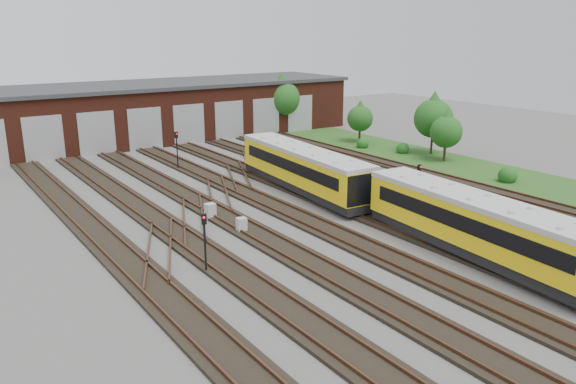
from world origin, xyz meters
TOP-DOWN VIEW (x-y plane):
  - ground at (0.00, 0.00)m, footprint 120.00×120.00m
  - track_network at (-0.17, 0.59)m, footprint 30.40×70.00m
  - maintenance_shed at (-0.01, 39.97)m, footprint 51.00×12.50m
  - grass_verge at (19.00, 10.00)m, footprint 8.00×55.00m
  - metro_train at (2.00, -4.54)m, footprint 4.01×47.34m
  - signal_mast_0 at (-11.07, 2.06)m, footprint 0.31×0.30m
  - signal_mast_1 at (1.98, 19.97)m, footprint 0.25×0.23m
  - signal_mast_2 at (-2.93, 23.84)m, footprint 0.28×0.26m
  - signal_mast_3 at (6.97, 4.24)m, footprint 0.27×0.26m
  - relay_cabinet_0 at (-6.54, 6.23)m, footprint 0.64×0.55m
  - relay_cabinet_1 at (-6.90, 9.73)m, footprint 0.70×0.60m
  - relay_cabinet_2 at (2.01, -3.58)m, footprint 0.68×0.64m
  - relay_cabinet_3 at (5.24, 13.48)m, footprint 0.58×0.50m
  - relay_cabinet_4 at (4.86, 6.77)m, footprint 0.71×0.60m
  - tree_0 at (16.00, 35.00)m, footprint 4.38×4.38m
  - tree_1 at (19.15, 24.18)m, footprint 2.86×2.86m
  - tree_2 at (20.97, 15.34)m, footprint 3.87×3.87m
  - tree_3 at (19.46, 12.39)m, footprint 3.04×3.04m
  - bush_0 at (17.70, 4.24)m, footprint 1.56×1.56m
  - bush_1 at (17.35, 21.64)m, footprint 1.31×1.31m
  - bush_2 at (18.90, 17.28)m, footprint 1.31×1.31m

SIDE VIEW (x-z plane):
  - ground at x=0.00m, z-range 0.00..0.00m
  - grass_verge at x=19.00m, z-range 0.00..0.05m
  - track_network at x=-0.17m, z-range -0.06..0.27m
  - relay_cabinet_3 at x=5.24m, z-range 0.00..0.88m
  - relay_cabinet_2 at x=2.01m, z-range 0.00..0.91m
  - relay_cabinet_0 at x=-6.54m, z-range 0.00..0.98m
  - relay_cabinet_1 at x=-6.90m, z-range 0.00..1.08m
  - relay_cabinet_4 at x=4.86m, z-range 0.00..1.15m
  - bush_1 at x=17.35m, z-range 0.00..1.31m
  - bush_2 at x=18.90m, z-range 0.00..1.31m
  - bush_0 at x=17.70m, z-range 0.00..1.56m
  - signal_mast_3 at x=6.97m, z-range 0.43..3.36m
  - signal_mast_1 at x=1.98m, z-range 0.42..3.42m
  - metro_train at x=2.00m, z-range 0.37..3.50m
  - signal_mast_0 at x=-11.07m, z-range 0.46..3.69m
  - signal_mast_2 at x=-2.93m, z-range 0.48..3.93m
  - tree_1 at x=19.15m, z-range 0.67..5.42m
  - maintenance_shed at x=-0.01m, z-range 0.03..6.38m
  - tree_3 at x=19.46m, z-range 0.72..5.75m
  - tree_2 at x=20.97m, z-range 0.91..7.32m
  - tree_0 at x=16.00m, z-range 1.04..8.30m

